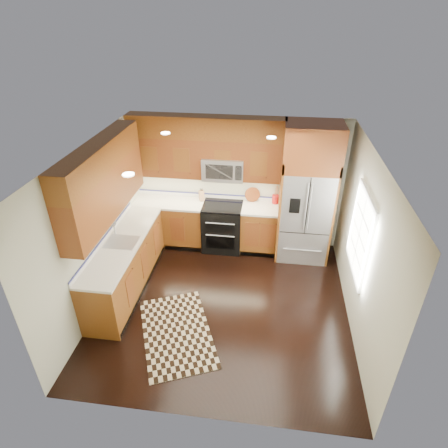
# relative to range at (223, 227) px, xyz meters

# --- Properties ---
(ground) EXTENTS (4.00, 4.00, 0.00)m
(ground) POSITION_rel_range_xyz_m (0.25, -1.67, -0.47)
(ground) COLOR black
(ground) RESTS_ON ground
(wall_back) EXTENTS (4.00, 0.02, 2.60)m
(wall_back) POSITION_rel_range_xyz_m (0.25, 0.33, 0.83)
(wall_back) COLOR beige
(wall_back) RESTS_ON ground
(wall_left) EXTENTS (0.02, 4.00, 2.60)m
(wall_left) POSITION_rel_range_xyz_m (-1.75, -1.67, 0.83)
(wall_left) COLOR beige
(wall_left) RESTS_ON ground
(wall_right) EXTENTS (0.02, 4.00, 2.60)m
(wall_right) POSITION_rel_range_xyz_m (2.25, -1.67, 0.83)
(wall_right) COLOR beige
(wall_right) RESTS_ON ground
(window) EXTENTS (0.04, 1.10, 1.30)m
(window) POSITION_rel_range_xyz_m (2.23, -1.47, 0.93)
(window) COLOR white
(window) RESTS_ON ground
(base_cabinets) EXTENTS (2.85, 3.00, 0.90)m
(base_cabinets) POSITION_rel_range_xyz_m (-0.98, -0.77, -0.02)
(base_cabinets) COLOR brown
(base_cabinets) RESTS_ON ground
(countertop) EXTENTS (2.86, 3.01, 0.04)m
(countertop) POSITION_rel_range_xyz_m (-0.84, -0.65, 0.45)
(countertop) COLOR silver
(countertop) RESTS_ON base_cabinets
(upper_cabinets) EXTENTS (2.85, 3.00, 1.15)m
(upper_cabinets) POSITION_rel_range_xyz_m (-0.90, -0.58, 1.56)
(upper_cabinets) COLOR brown
(upper_cabinets) RESTS_ON ground
(range) EXTENTS (0.76, 0.67, 0.95)m
(range) POSITION_rel_range_xyz_m (0.00, 0.00, 0.00)
(range) COLOR black
(range) RESTS_ON ground
(microwave) EXTENTS (0.76, 0.40, 0.42)m
(microwave) POSITION_rel_range_xyz_m (-0.00, 0.13, 1.19)
(microwave) COLOR #B2B2B7
(microwave) RESTS_ON ground
(refrigerator) EXTENTS (0.98, 0.75, 2.60)m
(refrigerator) POSITION_rel_range_xyz_m (1.55, -0.04, 0.83)
(refrigerator) COLOR #B2B2B7
(refrigerator) RESTS_ON ground
(sink_faucet) EXTENTS (0.54, 0.44, 0.37)m
(sink_faucet) POSITION_rel_range_xyz_m (-1.48, -1.44, 0.52)
(sink_faucet) COLOR #B2B2B7
(sink_faucet) RESTS_ON countertop
(rug) EXTENTS (1.53, 1.88, 0.01)m
(rug) POSITION_rel_range_xyz_m (-0.37, -2.39, -0.46)
(rug) COLOR black
(rug) RESTS_ON ground
(knife_block) EXTENTS (0.13, 0.15, 0.25)m
(knife_block) POSITION_rel_range_xyz_m (-0.44, 0.19, 0.57)
(knife_block) COLOR #AB7A53
(knife_block) RESTS_ON countertop
(utensil_crock) EXTENTS (0.13, 0.13, 0.36)m
(utensil_crock) POSITION_rel_range_xyz_m (1.00, 0.25, 0.60)
(utensil_crock) COLOR #B21516
(utensil_crock) RESTS_ON countertop
(cutting_board) EXTENTS (0.35, 0.35, 0.02)m
(cutting_board) POSITION_rel_range_xyz_m (0.55, 0.27, 0.48)
(cutting_board) COLOR brown
(cutting_board) RESTS_ON countertop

